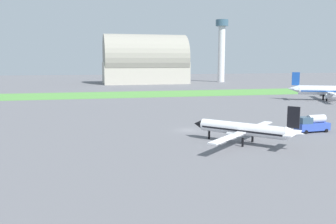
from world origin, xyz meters
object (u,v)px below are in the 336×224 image
airplane_parked_jet_far (328,90)px  fuel_truck_near_gate (312,124)px  control_tower (222,46)px  airplane_foreground_turboprop (244,129)px

airplane_parked_jet_far → fuel_truck_near_gate: bearing=-105.8°
airplane_parked_jet_far → fuel_truck_near_gate: airplane_parked_jet_far is taller
fuel_truck_near_gate → control_tower: 169.31m
airplane_parked_jet_far → control_tower: 115.62m
fuel_truck_near_gate → control_tower: control_tower is taller
airplane_parked_jet_far → control_tower: bearing=110.7°
control_tower → airplane_parked_jet_far: bearing=-92.6°
airplane_foreground_turboprop → control_tower: size_ratio=0.45×
airplane_parked_jet_far → fuel_truck_near_gate: (-39.16, -48.15, -1.88)m
control_tower → airplane_foreground_turboprop: bearing=-110.0°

